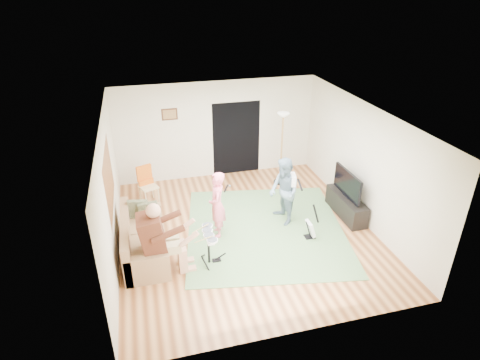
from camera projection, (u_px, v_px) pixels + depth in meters
name	position (u px, v px, depth m)	size (l,w,h in m)	color
floor	(245.00, 231.00, 9.03)	(6.00, 6.00, 0.00)	brown
walls	(246.00, 177.00, 8.42)	(5.50, 6.00, 2.70)	beige
ceiling	(246.00, 115.00, 7.80)	(6.00, 6.00, 0.00)	white
window_blinds	(109.00, 179.00, 7.88)	(2.05, 2.05, 0.00)	brown
doorway	(236.00, 139.00, 11.25)	(2.10, 2.10, 0.00)	black
picture_frame	(170.00, 114.00, 10.46)	(0.42, 0.03, 0.32)	#3F2314
area_rug	(265.00, 229.00, 9.07)	(3.46, 3.71, 0.02)	#57814E
sofa	(141.00, 242.00, 8.16)	(0.84, 2.05, 0.83)	#926D49
drummer	(164.00, 245.00, 7.56)	(0.97, 0.54, 1.50)	#532717
drum_kit	(209.00, 249.00, 7.87)	(0.40, 0.72, 0.74)	black
singer	(217.00, 205.00, 8.56)	(0.55, 0.36, 1.51)	pink
microphone	(226.00, 188.00, 8.44)	(0.06, 0.06, 0.24)	black
guitarist	(284.00, 192.00, 9.01)	(0.77, 0.60, 1.58)	slate
guitar_held	(293.00, 179.00, 8.93)	(0.12, 0.60, 0.26)	white
guitar_spare	(311.00, 228.00, 8.69)	(0.30, 0.27, 0.83)	black
torchiere_lamp	(282.00, 136.00, 10.53)	(0.36, 0.36, 1.99)	black
dining_chair	(149.00, 190.00, 10.06)	(0.52, 0.55, 0.95)	#CEBA86
tv_cabinet	(346.00, 206.00, 9.52)	(0.40, 1.40, 0.50)	black
television	(347.00, 184.00, 9.24)	(0.06, 1.15, 0.60)	black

